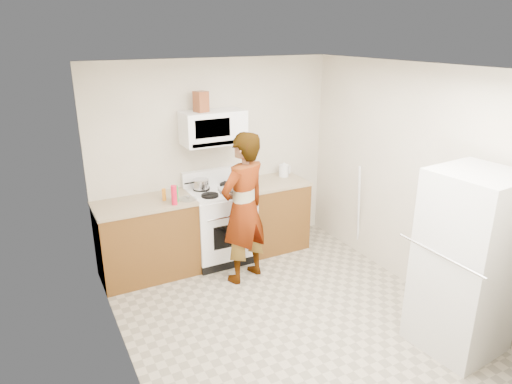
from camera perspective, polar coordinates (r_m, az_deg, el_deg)
floor at (r=4.95m, az=3.75°, el=-15.01°), size 3.60×3.60×0.00m
back_wall at (r=5.89m, az=-5.01°, el=4.16°), size 3.20×0.02×2.50m
right_wall at (r=5.33m, az=18.86°, el=1.52°), size 0.02×3.60×2.50m
cabinet_left at (r=5.60m, az=-13.48°, el=-5.91°), size 1.12×0.62×0.90m
counter_left at (r=5.42m, az=-13.86°, el=-1.43°), size 1.14×0.64×0.03m
cabinet_right at (r=6.17m, az=2.12°, el=-2.89°), size 0.80×0.62×0.90m
counter_right at (r=6.01m, az=2.18°, el=1.23°), size 0.82×0.64×0.03m
gas_range at (r=5.84m, az=-4.53°, el=-3.93°), size 0.76×0.65×1.13m
microwave at (r=5.59m, az=-5.38°, el=8.05°), size 0.76×0.38×0.40m
person at (r=5.20m, az=-1.56°, el=-2.08°), size 0.75×0.62×1.78m
fridge at (r=4.51m, az=24.85°, el=-8.06°), size 0.76×0.76×1.70m
kettle at (r=6.19m, az=3.49°, el=2.69°), size 0.15×0.15×0.16m
jug at (r=5.47m, az=-6.89°, el=11.16°), size 0.17×0.17×0.24m
saucepan at (r=5.69m, az=-6.91°, el=1.00°), size 0.22×0.22×0.11m
tray at (r=5.62m, az=-3.41°, el=0.31°), size 0.28×0.20×0.05m
bottle_spray at (r=5.23m, az=-10.20°, el=-0.39°), size 0.07×0.07×0.23m
bottle_hot_sauce at (r=5.40m, az=-11.43°, el=-0.32°), size 0.06×0.06×0.14m
bottle_green_cap at (r=5.32m, az=-10.01°, el=-0.23°), size 0.06×0.06×0.19m
pot_lid at (r=5.40m, az=-8.52°, el=-0.87°), size 0.28×0.28×0.01m
broom at (r=6.02m, az=12.71°, el=-2.18°), size 0.23×0.18×1.23m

